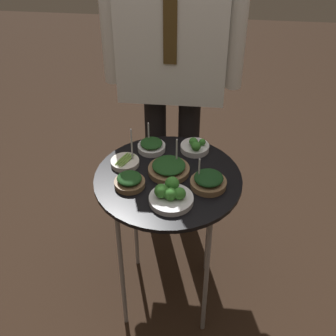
{
  "coord_description": "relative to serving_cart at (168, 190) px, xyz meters",
  "views": [
    {
      "loc": [
        0.15,
        -1.5,
        1.97
      ],
      "look_at": [
        0.0,
        0.0,
        0.81
      ],
      "focal_mm": 50.0,
      "sensor_mm": 36.0,
      "label": 1
    }
  ],
  "objects": [
    {
      "name": "bowl_asparagus_mid_left",
      "position": [
        -0.19,
        0.07,
        0.08
      ],
      "size": [
        0.12,
        0.12,
        0.17
      ],
      "color": "silver",
      "rests_on": "serving_cart"
    },
    {
      "name": "bowl_spinach_center",
      "position": [
        -0.0,
        0.03,
        0.09
      ],
      "size": [
        0.17,
        0.17,
        0.15
      ],
      "color": "brown",
      "rests_on": "serving_cart"
    },
    {
      "name": "bowl_broccoli_front_left",
      "position": [
        0.02,
        -0.14,
        0.09
      ],
      "size": [
        0.17,
        0.17,
        0.08
      ],
      "color": "silver",
      "rests_on": "serving_cart"
    },
    {
      "name": "waiter_figure",
      "position": [
        -0.03,
        0.51,
        0.43
      ],
      "size": [
        0.65,
        0.25,
        1.77
      ],
      "color": "black",
      "rests_on": "ground_plane"
    },
    {
      "name": "ground_plane",
      "position": [
        0.0,
        0.0,
        -0.7
      ],
      "size": [
        8.0,
        8.0,
        0.0
      ],
      "primitive_type": "plane",
      "color": "black"
    },
    {
      "name": "serving_cart",
      "position": [
        0.0,
        0.0,
        0.0
      ],
      "size": [
        0.62,
        0.62,
        0.76
      ],
      "color": "black",
      "rests_on": "ground_plane"
    },
    {
      "name": "bowl_spinach_near_rim",
      "position": [
        -0.09,
        0.19,
        0.09
      ],
      "size": [
        0.12,
        0.12,
        0.12
      ],
      "color": "silver",
      "rests_on": "serving_cart"
    },
    {
      "name": "bowl_spinach_front_right",
      "position": [
        0.17,
        -0.04,
        0.09
      ],
      "size": [
        0.15,
        0.15,
        0.13
      ],
      "color": "brown",
      "rests_on": "serving_cart"
    },
    {
      "name": "bowl_spinach_back_left",
      "position": [
        -0.15,
        -0.07,
        0.09
      ],
      "size": [
        0.13,
        0.13,
        0.05
      ],
      "color": "brown",
      "rests_on": "serving_cart"
    },
    {
      "name": "bowl_broccoli_mid_right",
      "position": [
        0.1,
        0.2,
        0.09
      ],
      "size": [
        0.13,
        0.13,
        0.07
      ],
      "color": "silver",
      "rests_on": "serving_cart"
    }
  ]
}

